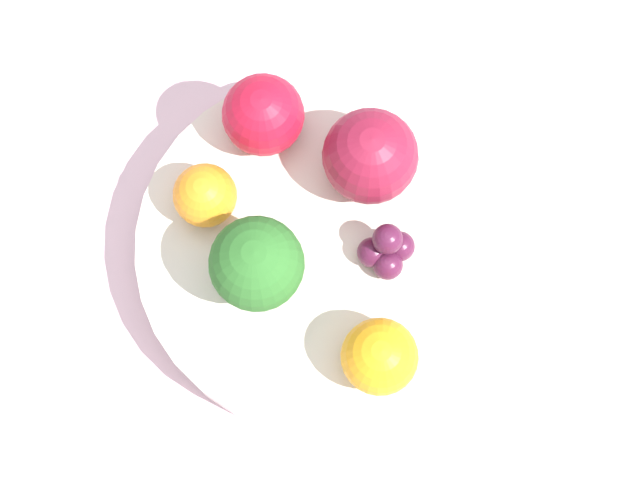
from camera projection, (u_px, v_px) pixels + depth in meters
name	position (u px, v px, depth m)	size (l,w,h in m)	color
ground_plane	(320.00, 265.00, 0.74)	(6.00, 6.00, 0.00)	gray
table_surface	(320.00, 262.00, 0.73)	(1.20, 1.20, 0.02)	silver
bowl	(320.00, 251.00, 0.70)	(0.24, 0.24, 0.04)	silver
broccoli	(257.00, 264.00, 0.64)	(0.06, 0.06, 0.07)	#8CB76B
apple_red	(263.00, 115.00, 0.67)	(0.05, 0.05, 0.05)	#B7142D
apple_green	(370.00, 156.00, 0.66)	(0.06, 0.06, 0.06)	maroon
orange_front	(205.00, 195.00, 0.67)	(0.04, 0.04, 0.04)	orange
orange_back	(380.00, 357.00, 0.64)	(0.05, 0.05, 0.05)	orange
grape_cluster	(387.00, 251.00, 0.67)	(0.04, 0.04, 0.03)	#511938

